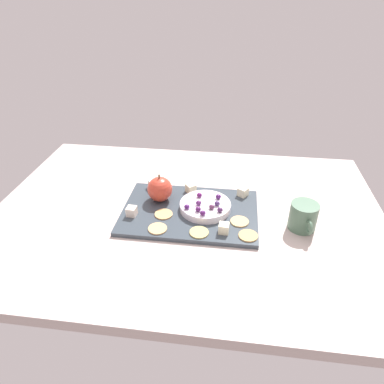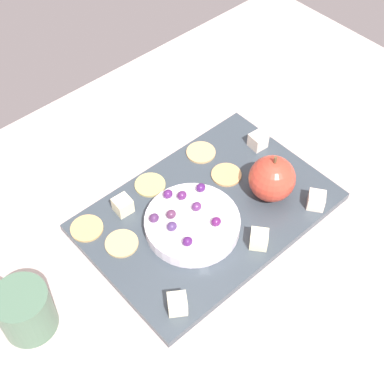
{
  "view_description": "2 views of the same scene",
  "coord_description": "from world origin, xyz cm",
  "px_view_note": "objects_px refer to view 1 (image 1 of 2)",
  "views": [
    {
      "loc": [
        -12.75,
        84.97,
        64.38
      ],
      "look_at": [
        -1.42,
        -1.38,
        9.41
      ],
      "focal_mm": 32.53,
      "sensor_mm": 36.0,
      "label": 1
    },
    {
      "loc": [
        -39.51,
        -37.86,
        75.12
      ],
      "look_at": [
        -2.43,
        3.59,
        7.69
      ],
      "focal_mm": 50.92,
      "sensor_mm": 36.0,
      "label": 2
    }
  ],
  "objects_px": {
    "platter": "(190,212)",
    "cup": "(303,216)",
    "cracker_0": "(164,214)",
    "grape_0": "(203,213)",
    "cheese_cube_0": "(153,184)",
    "grape_7": "(212,207)",
    "grape_6": "(187,207)",
    "grape_8": "(218,197)",
    "grape_5": "(199,195)",
    "serving_dish": "(205,207)",
    "cracker_2": "(199,232)",
    "grape_2": "(199,203)",
    "cracker_4": "(240,221)",
    "grape_1": "(198,209)",
    "cracker_1": "(158,229)",
    "cheese_cube_4": "(224,228)",
    "grape_4": "(217,203)",
    "cheese_cube_2": "(243,192)",
    "cheese_cube_3": "(132,211)",
    "grape_3": "(220,210)",
    "cracker_3": "(248,236)",
    "apple_whole": "(160,189)"
  },
  "relations": [
    {
      "from": "cheese_cube_2",
      "to": "grape_1",
      "type": "distance_m",
      "value": 0.19
    },
    {
      "from": "apple_whole",
      "to": "cheese_cube_3",
      "type": "distance_m",
      "value": 0.11
    },
    {
      "from": "cracker_4",
      "to": "grape_5",
      "type": "height_order",
      "value": "grape_5"
    },
    {
      "from": "platter",
      "to": "cracker_0",
      "type": "bearing_deg",
      "value": 23.99
    },
    {
      "from": "cracker_2",
      "to": "cracker_4",
      "type": "xyz_separation_m",
      "value": [
        -0.11,
        -0.06,
        0.0
      ]
    },
    {
      "from": "serving_dish",
      "to": "grape_8",
      "type": "xyz_separation_m",
      "value": [
        -0.04,
        -0.03,
        0.02
      ]
    },
    {
      "from": "cheese_cube_4",
      "to": "cracker_0",
      "type": "bearing_deg",
      "value": -17.89
    },
    {
      "from": "cracker_0",
      "to": "cheese_cube_4",
      "type": "bearing_deg",
      "value": 162.11
    },
    {
      "from": "serving_dish",
      "to": "grape_8",
      "type": "relative_size",
      "value": 9.4
    },
    {
      "from": "grape_4",
      "to": "grape_7",
      "type": "height_order",
      "value": "same"
    },
    {
      "from": "serving_dish",
      "to": "grape_1",
      "type": "relative_size",
      "value": 9.4
    },
    {
      "from": "cracker_3",
      "to": "cup",
      "type": "xyz_separation_m",
      "value": [
        -0.15,
        -0.07,
        0.02
      ]
    },
    {
      "from": "cracker_2",
      "to": "platter",
      "type": "bearing_deg",
      "value": -69.03
    },
    {
      "from": "cracker_2",
      "to": "serving_dish",
      "type": "bearing_deg",
      "value": -92.83
    },
    {
      "from": "grape_5",
      "to": "cheese_cube_3",
      "type": "bearing_deg",
      "value": 25.22
    },
    {
      "from": "cheese_cube_0",
      "to": "cup",
      "type": "height_order",
      "value": "cup"
    },
    {
      "from": "cracker_4",
      "to": "cracker_2",
      "type": "bearing_deg",
      "value": 30.43
    },
    {
      "from": "cracker_3",
      "to": "grape_7",
      "type": "xyz_separation_m",
      "value": [
        0.11,
        -0.08,
        0.03
      ]
    },
    {
      "from": "grape_8",
      "to": "cracker_2",
      "type": "bearing_deg",
      "value": 73.8
    },
    {
      "from": "platter",
      "to": "cheese_cube_0",
      "type": "bearing_deg",
      "value": -39.45
    },
    {
      "from": "grape_5",
      "to": "cheese_cube_0",
      "type": "bearing_deg",
      "value": -23.6
    },
    {
      "from": "apple_whole",
      "to": "cheese_cube_2",
      "type": "distance_m",
      "value": 0.26
    },
    {
      "from": "cup",
      "to": "cheese_cube_4",
      "type": "bearing_deg",
      "value": 16.69
    },
    {
      "from": "cheese_cube_4",
      "to": "cup",
      "type": "bearing_deg",
      "value": -163.31
    },
    {
      "from": "cracker_1",
      "to": "grape_8",
      "type": "relative_size",
      "value": 3.25
    },
    {
      "from": "grape_3",
      "to": "grape_8",
      "type": "bearing_deg",
      "value": -82.1
    },
    {
      "from": "grape_3",
      "to": "cracker_0",
      "type": "bearing_deg",
      "value": 1.88
    },
    {
      "from": "platter",
      "to": "grape_5",
      "type": "bearing_deg",
      "value": -118.88
    },
    {
      "from": "cracker_0",
      "to": "grape_2",
      "type": "bearing_deg",
      "value": -161.69
    },
    {
      "from": "cracker_0",
      "to": "grape_5",
      "type": "relative_size",
      "value": 3.25
    },
    {
      "from": "cheese_cube_0",
      "to": "cheese_cube_4",
      "type": "relative_size",
      "value": 1.0
    },
    {
      "from": "serving_dish",
      "to": "cup",
      "type": "relative_size",
      "value": 1.39
    },
    {
      "from": "cracker_0",
      "to": "grape_0",
      "type": "xyz_separation_m",
      "value": [
        -0.12,
        0.02,
        0.03
      ]
    },
    {
      "from": "apple_whole",
      "to": "grape_6",
      "type": "relative_size",
      "value": 4.77
    },
    {
      "from": "grape_6",
      "to": "grape_4",
      "type": "bearing_deg",
      "value": -161.9
    },
    {
      "from": "cracker_0",
      "to": "cracker_4",
      "type": "distance_m",
      "value": 0.22
    },
    {
      "from": "cheese_cube_2",
      "to": "grape_1",
      "type": "xyz_separation_m",
      "value": [
        0.13,
        0.14,
        0.02
      ]
    },
    {
      "from": "cup",
      "to": "cracker_3",
      "type": "bearing_deg",
      "value": 26.2
    },
    {
      "from": "platter",
      "to": "cup",
      "type": "distance_m",
      "value": 0.32
    },
    {
      "from": "cracker_0",
      "to": "grape_1",
      "type": "bearing_deg",
      "value": -179.85
    },
    {
      "from": "platter",
      "to": "cup",
      "type": "xyz_separation_m",
      "value": [
        -0.32,
        0.03,
        0.03
      ]
    },
    {
      "from": "grape_2",
      "to": "grape_7",
      "type": "bearing_deg",
      "value": 158.88
    },
    {
      "from": "platter",
      "to": "grape_4",
      "type": "bearing_deg",
      "value": -177.27
    },
    {
      "from": "cheese_cube_2",
      "to": "grape_7",
      "type": "xyz_separation_m",
      "value": [
        0.09,
        0.12,
        0.02
      ]
    },
    {
      "from": "cracker_2",
      "to": "grape_2",
      "type": "xyz_separation_m",
      "value": [
        0.01,
        -0.1,
        0.03
      ]
    },
    {
      "from": "grape_6",
      "to": "grape_8",
      "type": "bearing_deg",
      "value": -143.1
    },
    {
      "from": "cheese_cube_0",
      "to": "grape_7",
      "type": "bearing_deg",
      "value": 147.78
    },
    {
      "from": "serving_dish",
      "to": "cracker_1",
      "type": "bearing_deg",
      "value": 41.67
    },
    {
      "from": "grape_2",
      "to": "grape_8",
      "type": "bearing_deg",
      "value": -143.7
    },
    {
      "from": "cheese_cube_3",
      "to": "cheese_cube_4",
      "type": "height_order",
      "value": "same"
    }
  ]
}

